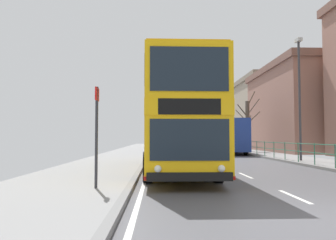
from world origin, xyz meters
TOP-DOWN VIEW (x-y plane):
  - ground at (-0.72, -0.00)m, footprint 15.80×140.00m
  - double_decker_bus_main at (-2.69, 8.74)m, footprint 2.75×11.41m
  - background_bus_far_lane at (3.00, 26.08)m, footprint 2.88×9.79m
  - pedestrian_railing_far_kerb at (4.45, 11.86)m, footprint 0.05×21.93m
  - bus_stop_sign_near at (-5.18, 3.25)m, footprint 0.08×0.44m
  - street_lamp_far_side at (5.10, 14.02)m, footprint 0.28×0.60m
  - bare_tree_far_00 at (5.47, 27.26)m, footprint 2.84×3.51m
  - background_building_00 at (14.78, 30.82)m, footprint 12.99×15.84m
  - background_building_01 at (16.20, 47.04)m, footprint 13.62×16.57m

SIDE VIEW (x-z plane):
  - ground at x=-0.72m, z-range -0.06..0.14m
  - pedestrian_railing_far_kerb at x=4.45m, z-range 0.33..1.42m
  - background_bus_far_lane at x=3.00m, z-range 0.14..3.29m
  - bus_stop_sign_near at x=-5.18m, z-range 0.45..3.22m
  - double_decker_bus_main at x=-2.69m, z-range 0.11..4.40m
  - bare_tree_far_00 at x=5.47m, z-range -0.17..5.97m
  - street_lamp_far_side at x=5.10m, z-range 0.75..8.18m
  - background_building_00 at x=14.78m, z-range 0.03..9.50m
  - background_building_01 at x=16.20m, z-range 0.03..10.82m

